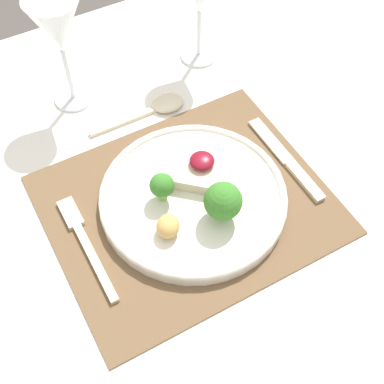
{
  "coord_description": "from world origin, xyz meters",
  "views": [
    {
      "loc": [
        -0.21,
        -0.4,
        1.43
      ],
      "look_at": [
        0.01,
        0.0,
        0.79
      ],
      "focal_mm": 50.0,
      "sensor_mm": 36.0,
      "label": 1
    }
  ],
  "objects_px": {
    "knife": "(290,164)",
    "wine_glass_far": "(57,29)",
    "spoon": "(160,106)",
    "dinner_plate": "(194,194)",
    "fork": "(84,240)"
  },
  "relations": [
    {
      "from": "dinner_plate",
      "to": "spoon",
      "type": "distance_m",
      "value": 0.2
    },
    {
      "from": "knife",
      "to": "wine_glass_far",
      "type": "bearing_deg",
      "value": 130.55
    },
    {
      "from": "dinner_plate",
      "to": "wine_glass_far",
      "type": "bearing_deg",
      "value": 104.65
    },
    {
      "from": "fork",
      "to": "wine_glass_far",
      "type": "distance_m",
      "value": 0.33
    },
    {
      "from": "fork",
      "to": "wine_glass_far",
      "type": "bearing_deg",
      "value": 70.29
    },
    {
      "from": "dinner_plate",
      "to": "knife",
      "type": "distance_m",
      "value": 0.17
    },
    {
      "from": "dinner_plate",
      "to": "fork",
      "type": "xyz_separation_m",
      "value": [
        -0.17,
        0.01,
        -0.01
      ]
    },
    {
      "from": "fork",
      "to": "wine_glass_far",
      "type": "height_order",
      "value": "wine_glass_far"
    },
    {
      "from": "knife",
      "to": "wine_glass_far",
      "type": "xyz_separation_m",
      "value": [
        -0.24,
        0.31,
        0.14
      ]
    },
    {
      "from": "knife",
      "to": "spoon",
      "type": "bearing_deg",
      "value": 122.03
    },
    {
      "from": "dinner_plate",
      "to": "knife",
      "type": "relative_size",
      "value": 1.5
    },
    {
      "from": "dinner_plate",
      "to": "fork",
      "type": "relative_size",
      "value": 1.5
    },
    {
      "from": "knife",
      "to": "spoon",
      "type": "relative_size",
      "value": 1.08
    },
    {
      "from": "fork",
      "to": "spoon",
      "type": "xyz_separation_m",
      "value": [
        0.22,
        0.18,
        0.0
      ]
    },
    {
      "from": "dinner_plate",
      "to": "fork",
      "type": "bearing_deg",
      "value": 175.57
    }
  ]
}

